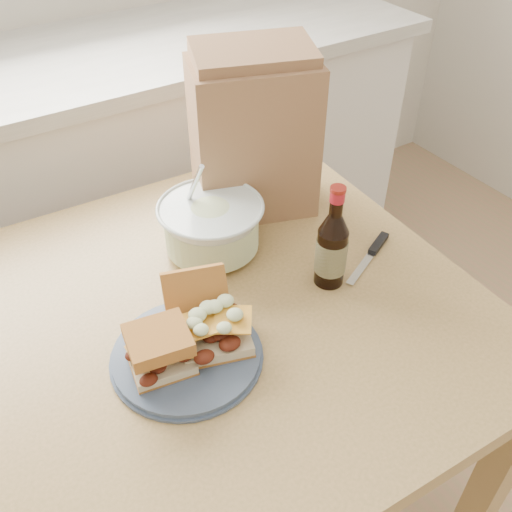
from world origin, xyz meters
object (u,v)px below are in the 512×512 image
dining_table (228,343)px  coleslaw_bowl (212,228)px  plate (187,355)px  paper_bag (254,139)px  beer_bottle (332,248)px

dining_table → coleslaw_bowl: (0.06, 0.15, 0.17)m
plate → coleslaw_bowl: 0.30m
plate → coleslaw_bowl: bearing=52.0°
plate → paper_bag: (0.34, 0.33, 0.16)m
plate → paper_bag: size_ratio=0.75×
paper_bag → coleslaw_bowl: bearing=-130.7°
dining_table → beer_bottle: bearing=-12.2°
dining_table → paper_bag: (0.22, 0.25, 0.28)m
dining_table → plate: plate is taller
plate → coleslaw_bowl: coleslaw_bowl is taller
coleslaw_bowl → paper_bag: 0.22m
coleslaw_bowl → beer_bottle: 0.25m
dining_table → coleslaw_bowl: coleslaw_bowl is taller
beer_bottle → paper_bag: bearing=92.8°
plate → paper_bag: paper_bag is taller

